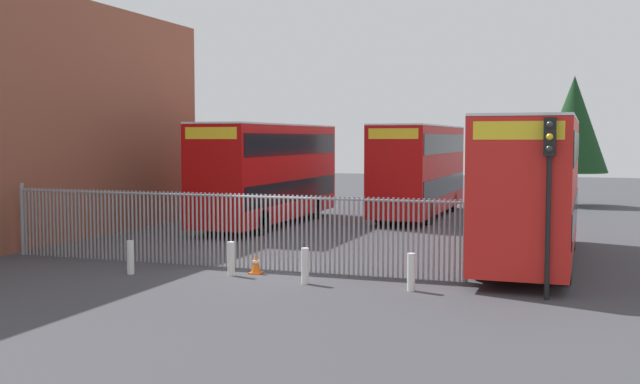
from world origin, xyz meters
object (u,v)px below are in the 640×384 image
double_decker_bus_behind_fence_right (420,167)px  bollard_near_right (305,266)px  double_decker_bus_behind_fence_left (269,170)px  traffic_light_kerbside (549,174)px  bollard_center_front (231,259)px  bollard_near_left (130,257)px  double_decker_bus_near_gate (532,184)px  bollard_far_right (411,272)px  traffic_cone_by_gate (256,263)px

double_decker_bus_behind_fence_right → bollard_near_right: double_decker_bus_behind_fence_right is taller
double_decker_bus_behind_fence_left → traffic_light_kerbside: 17.21m
double_decker_bus_behind_fence_left → bollard_center_front: size_ratio=11.38×
double_decker_bus_behind_fence_right → bollard_near_left: size_ratio=11.38×
bollard_near_left → traffic_light_kerbside: (11.20, 0.35, 2.51)m
double_decker_bus_near_gate → bollard_far_right: 6.42m
bollard_center_front → double_decker_bus_behind_fence_right: bearing=84.6°
double_decker_bus_near_gate → double_decker_bus_behind_fence_left: size_ratio=1.00×
double_decker_bus_behind_fence_right → bollard_near_left: (-4.41, -18.00, -1.95)m
traffic_cone_by_gate → traffic_light_kerbside: size_ratio=0.14×
double_decker_bus_near_gate → traffic_cone_by_gate: 8.82m
bollard_center_front → bollard_near_right: bearing=-10.3°
bollard_near_right → traffic_cone_by_gate: 2.07m
bollard_near_right → bollard_near_left: bearing=-176.7°
double_decker_bus_behind_fence_left → double_decker_bus_behind_fence_right: bearing=45.6°
bollard_far_right → bollard_center_front: bearing=175.7°
double_decker_bus_behind_fence_left → bollard_near_left: double_decker_bus_behind_fence_left is taller
bollard_near_left → bollard_far_right: (7.95, 0.33, 0.00)m
traffic_light_kerbside → bollard_far_right: bearing=-179.6°
double_decker_bus_near_gate → bollard_near_right: bearing=-133.6°
double_decker_bus_near_gate → double_decker_bus_behind_fence_right: size_ratio=1.00×
double_decker_bus_near_gate → traffic_cone_by_gate: bearing=-147.0°
bollard_far_right → double_decker_bus_behind_fence_left: bearing=126.9°
double_decker_bus_near_gate → bollard_near_right: double_decker_bus_near_gate is taller
traffic_cone_by_gate → bollard_near_right: bearing=-27.2°
bollard_near_right → double_decker_bus_behind_fence_left: bearing=117.3°
double_decker_bus_behind_fence_left → bollard_far_right: (9.05, -12.04, -1.95)m
bollard_near_left → bollard_near_right: bearing=3.3°
bollard_far_right → traffic_light_kerbside: (3.25, 0.02, 2.51)m
double_decker_bus_behind_fence_right → bollard_center_front: size_ratio=11.38×
bollard_near_right → traffic_light_kerbside: (6.07, 0.06, 2.51)m
bollard_near_left → traffic_cone_by_gate: bearing=20.6°
bollard_near_left → bollard_center_front: same height
double_decker_bus_near_gate → traffic_cone_by_gate: (-7.18, -4.67, -2.13)m
bollard_near_left → bollard_center_front: size_ratio=1.00×
bollard_center_front → bollard_near_left: bearing=-165.4°
double_decker_bus_near_gate → bollard_near_left: (-10.47, -5.90, -1.95)m
double_decker_bus_behind_fence_left → traffic_cone_by_gate: bearing=-68.5°
double_decker_bus_behind_fence_right → bollard_center_front: bearing=-95.4°
double_decker_bus_behind_fence_left → bollard_near_left: size_ratio=11.38×
double_decker_bus_near_gate → double_decker_bus_behind_fence_right: (-6.06, 12.09, 0.00)m
double_decker_bus_near_gate → bollard_far_right: bearing=-114.4°
double_decker_bus_near_gate → double_decker_bus_behind_fence_left: 13.26m
double_decker_bus_behind_fence_left → bollard_center_front: 12.43m
double_decker_bus_behind_fence_left → traffic_cone_by_gate: double_decker_bus_behind_fence_left is taller
double_decker_bus_behind_fence_left → bollard_near_left: bearing=-84.9°
bollard_near_left → traffic_cone_by_gate: bollard_near_left is taller
bollard_near_right → double_decker_bus_behind_fence_right: bearing=92.3°
bollard_near_left → double_decker_bus_near_gate: bearing=29.4°
bollard_far_right → traffic_light_kerbside: traffic_light_kerbside is taller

